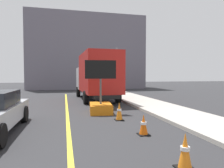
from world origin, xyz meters
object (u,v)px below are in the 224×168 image
at_px(box_truck, 97,76).
at_px(traffic_cone_mid_lane, 185,151).
at_px(highway_guide_sign, 110,62).
at_px(traffic_cone_curbside, 119,111).
at_px(arrow_board_trailer, 101,103).
at_px(traffic_cone_far_lane, 144,125).

xyz_separation_m(box_truck, traffic_cone_mid_lane, (-0.03, -11.88, -1.52)).
xyz_separation_m(highway_guide_sign, traffic_cone_mid_lane, (-2.53, -18.26, -3.05)).
relative_size(box_truck, highway_guide_sign, 1.53).
bearing_deg(traffic_cone_curbside, box_truck, 88.83).
bearing_deg(highway_guide_sign, box_truck, -111.43).
bearing_deg(arrow_board_trailer, traffic_cone_mid_lane, -85.00).
xyz_separation_m(box_truck, traffic_cone_far_lane, (0.05, -9.45, -1.57)).
distance_m(box_truck, traffic_cone_curbside, 7.36).
height_order(arrow_board_trailer, traffic_cone_curbside, arrow_board_trailer).
bearing_deg(traffic_cone_curbside, arrow_board_trailer, 103.30).
height_order(highway_guide_sign, traffic_cone_curbside, highway_guide_sign).
bearing_deg(highway_guide_sign, arrow_board_trailer, -105.00).
bearing_deg(arrow_board_trailer, traffic_cone_far_lane, -81.03).
bearing_deg(traffic_cone_mid_lane, traffic_cone_far_lane, 88.04).
distance_m(arrow_board_trailer, traffic_cone_mid_lane, 6.66).
bearing_deg(arrow_board_trailer, box_truck, 83.37).
distance_m(arrow_board_trailer, box_truck, 5.46).
height_order(box_truck, highway_guide_sign, highway_guide_sign).
xyz_separation_m(highway_guide_sign, traffic_cone_curbside, (-2.65, -13.58, -3.04)).
distance_m(highway_guide_sign, traffic_cone_mid_lane, 18.68).
distance_m(box_truck, traffic_cone_far_lane, 9.58).
bearing_deg(highway_guide_sign, traffic_cone_mid_lane, -97.90).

